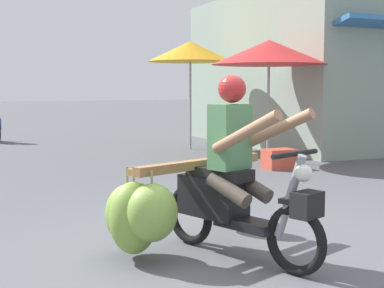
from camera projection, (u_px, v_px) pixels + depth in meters
The scene contains 6 objects.
ground_plane at pixel (225, 255), 4.83m from camera, with size 120.00×120.00×0.00m, color #56595E.
motorbike_main_loaded at pixel (188, 197), 4.78m from camera, with size 1.68×1.91×1.58m.
shopfront_building at pixel (308, 71), 14.46m from camera, with size 3.93×7.10×3.85m.
market_umbrella_near_shop at pixel (269, 52), 10.72m from camera, with size 2.28×2.28×2.41m.
market_umbrella_further_along at pixel (190, 52), 12.97m from camera, with size 2.03×2.03×2.57m.
produce_crate at pixel (279, 159), 9.98m from camera, with size 0.56×0.40×0.36m, color #CC4C38.
Camera 1 is at (-2.13, -4.21, 1.47)m, focal length 51.23 mm.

